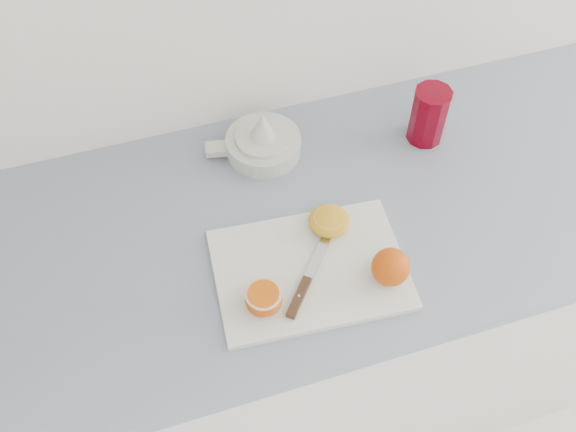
{
  "coord_description": "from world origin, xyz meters",
  "views": [
    {
      "loc": [
        -0.58,
        0.99,
        1.89
      ],
      "look_at": [
        -0.37,
        1.66,
        0.96
      ],
      "focal_mm": 40.0,
      "sensor_mm": 36.0,
      "label": 1
    }
  ],
  "objects": [
    {
      "name": "red_tumbler",
      "position": [
        -0.01,
        1.82,
        0.95
      ],
      "size": [
        0.08,
        0.08,
        0.13
      ],
      "color": "maroon",
      "rests_on": "counter"
    },
    {
      "name": "half_orange",
      "position": [
        -0.45,
        1.53,
        0.92
      ],
      "size": [
        0.06,
        0.06,
        0.04
      ],
      "color": "orange",
      "rests_on": "cutting_board"
    },
    {
      "name": "cutting_board",
      "position": [
        -0.35,
        1.57,
        0.9
      ],
      "size": [
        0.36,
        0.27,
        0.01
      ],
      "primitive_type": "cube",
      "rotation": [
        0.0,
        0.0,
        -0.08
      ],
      "color": "silver",
      "rests_on": "counter"
    },
    {
      "name": "whole_orange",
      "position": [
        -0.22,
        1.51,
        0.94
      ],
      "size": [
        0.07,
        0.07,
        0.07
      ],
      "color": "orange",
      "rests_on": "cutting_board"
    },
    {
      "name": "citrus_juicer",
      "position": [
        -0.35,
        1.89,
        0.92
      ],
      "size": [
        0.2,
        0.16,
        0.11
      ],
      "color": "silver",
      "rests_on": "counter"
    },
    {
      "name": "squeezed_shell",
      "position": [
        -0.29,
        1.65,
        0.92
      ],
      "size": [
        0.08,
        0.08,
        0.03
      ],
      "color": "gold",
      "rests_on": "cutting_board"
    },
    {
      "name": "counter",
      "position": [
        -0.24,
        1.7,
        0.45
      ],
      "size": [
        2.48,
        0.64,
        0.89
      ],
      "color": "white",
      "rests_on": "ground"
    },
    {
      "name": "paring_knife",
      "position": [
        -0.38,
        1.53,
        0.91
      ],
      "size": [
        0.14,
        0.16,
        0.01
      ],
      "color": "#452E18",
      "rests_on": "cutting_board"
    }
  ]
}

